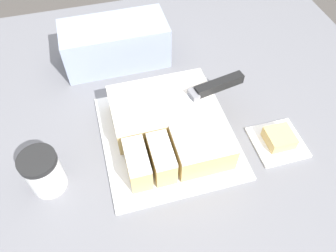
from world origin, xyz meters
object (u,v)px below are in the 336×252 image
(storage_box, at_px, (116,44))
(cake_board, at_px, (168,136))
(cake, at_px, (169,124))
(brownie, at_px, (279,138))
(knife, at_px, (207,90))
(coffee_cup, at_px, (44,172))

(storage_box, bearing_deg, cake_board, -77.43)
(cake, distance_m, brownie, 0.25)
(cake, xyz_separation_m, knife, (0.10, 0.04, 0.04))
(knife, bearing_deg, coffee_cup, 3.64)
(cake_board, bearing_deg, coffee_cup, -168.90)
(brownie, bearing_deg, cake_board, 160.78)
(cake, distance_m, storage_box, 0.30)
(cake_board, relative_size, coffee_cup, 3.20)
(knife, bearing_deg, storage_box, -67.09)
(cake_board, height_order, knife, knife)
(coffee_cup, xyz_separation_m, storage_box, (0.20, 0.34, 0.01))
(cake, bearing_deg, brownie, -20.24)
(coffee_cup, distance_m, brownie, 0.51)
(coffee_cup, bearing_deg, cake_board, 11.10)
(cake_board, distance_m, cake, 0.04)
(storage_box, bearing_deg, brownie, -51.22)
(knife, distance_m, brownie, 0.19)
(cake, relative_size, storage_box, 0.90)
(cake, bearing_deg, storage_box, 103.34)
(storage_box, bearing_deg, knife, -56.22)
(cake, distance_m, knife, 0.11)
(coffee_cup, bearing_deg, cake, 11.68)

